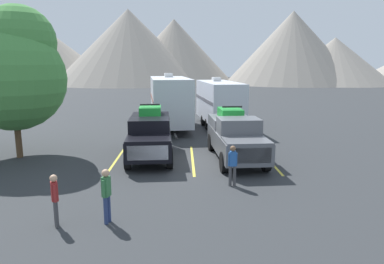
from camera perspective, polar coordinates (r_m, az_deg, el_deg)
ground_plane at (r=17.25m, az=0.11°, el=-4.69°), size 240.00×240.00×0.00m
pickup_truck_a at (r=17.88m, az=-6.84°, el=-0.26°), size 2.44×5.75×2.62m
pickup_truck_b at (r=17.53m, az=7.01°, el=-0.53°), size 2.44×5.99×2.54m
lot_stripe_a at (r=17.77m, az=-12.18°, el=-4.46°), size 0.12×5.50×0.01m
lot_stripe_b at (r=17.47m, az=0.09°, el=-4.47°), size 0.12×5.50×0.01m
lot_stripe_c at (r=17.97m, az=12.21°, el=-4.29°), size 0.12×5.50×0.01m
camper_trailer_a at (r=25.60m, az=-3.61°, el=5.20°), size 3.39×8.74×4.01m
camper_trailer_b at (r=26.36m, az=4.42°, el=4.99°), size 3.13×8.63×3.68m
person_a at (r=10.96m, az=-21.37°, el=-9.78°), size 0.26×0.32×1.57m
person_b at (r=13.59m, az=6.61°, el=-5.02°), size 0.35×0.22×1.60m
person_c at (r=10.72m, az=-13.72°, el=-9.49°), size 0.26×0.35×1.65m
tree_a at (r=19.44m, az=-26.89°, el=9.05°), size 5.08×5.08×7.51m
mountain_ridge at (r=90.33m, az=-2.44°, el=12.76°), size 159.70×44.92×17.81m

